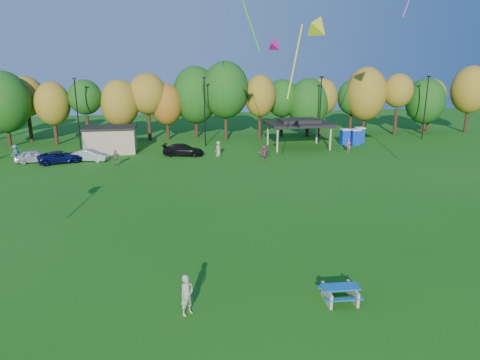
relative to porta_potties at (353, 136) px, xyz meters
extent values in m
plane|color=#19600F|center=(-22.21, -37.96, -1.10)|extent=(160.00, 160.00, 0.00)
cylinder|color=black|center=(-45.96, 6.23, 0.68)|extent=(0.50, 0.50, 3.56)
ellipsoid|color=#144C0F|center=(-45.96, 6.23, 4.84)|extent=(6.62, 6.62, 8.00)
cylinder|color=black|center=(-44.34, 10.28, 0.80)|extent=(0.50, 0.50, 3.79)
ellipsoid|color=olive|center=(-44.34, 10.28, 5.22)|extent=(4.94, 4.94, 5.58)
cylinder|color=black|center=(-40.23, 7.05, 0.57)|extent=(0.50, 0.50, 3.34)
ellipsoid|color=olive|center=(-40.23, 7.05, 4.47)|extent=(4.61, 4.61, 5.88)
cylinder|color=black|center=(-35.93, 6.88, 0.81)|extent=(0.50, 0.50, 3.82)
ellipsoid|color=#144C0F|center=(-35.93, 6.88, 5.26)|extent=(4.43, 4.43, 4.73)
cylinder|color=black|center=(-31.51, 7.53, 0.53)|extent=(0.50, 0.50, 3.25)
ellipsoid|color=olive|center=(-31.51, 7.53, 4.32)|extent=(5.33, 5.33, 6.53)
cylinder|color=black|center=(-27.66, 8.10, 0.88)|extent=(0.50, 0.50, 3.96)
ellipsoid|color=olive|center=(-27.66, 8.10, 5.51)|extent=(5.31, 5.31, 5.82)
cylinder|color=black|center=(-25.06, 8.38, 0.43)|extent=(0.50, 0.50, 3.05)
ellipsoid|color=#995914|center=(-25.06, 8.38, 3.98)|extent=(4.54, 4.54, 5.87)
cylinder|color=black|center=(-20.79, 9.56, 0.79)|extent=(0.50, 0.50, 3.77)
ellipsoid|color=#144C0F|center=(-20.79, 9.56, 5.19)|extent=(6.69, 6.69, 8.35)
cylinder|color=black|center=(-16.75, 6.57, 1.04)|extent=(0.50, 0.50, 4.28)
ellipsoid|color=#144C0F|center=(-16.75, 6.57, 6.04)|extent=(6.64, 6.64, 8.01)
cylinder|color=black|center=(-11.80, 6.25, 0.78)|extent=(0.50, 0.50, 3.76)
ellipsoid|color=olive|center=(-11.80, 6.25, 5.17)|extent=(4.49, 4.49, 6.02)
cylinder|color=black|center=(-7.93, 8.29, 0.62)|extent=(0.50, 0.50, 3.43)
ellipsoid|color=#144C0F|center=(-7.93, 8.29, 4.62)|extent=(4.77, 4.77, 5.63)
cylinder|color=black|center=(-4.10, 7.43, 0.38)|extent=(0.50, 0.50, 2.95)
ellipsoid|color=#144C0F|center=(-4.10, 7.43, 3.83)|extent=(6.14, 6.14, 7.54)
cylinder|color=black|center=(-1.82, 7.90, 0.66)|extent=(0.50, 0.50, 3.52)
ellipsoid|color=olive|center=(-1.82, 7.90, 4.77)|extent=(4.78, 4.78, 5.53)
cylinder|color=black|center=(3.85, 9.55, 0.60)|extent=(0.50, 0.50, 3.39)
ellipsoid|color=#144C0F|center=(3.85, 9.55, 4.55)|extent=(4.54, 4.54, 5.46)
cylinder|color=black|center=(5.49, 8.27, 0.76)|extent=(0.50, 0.50, 3.72)
ellipsoid|color=olive|center=(5.49, 8.27, 5.10)|extent=(6.32, 6.32, 8.24)
cylinder|color=black|center=(9.78, 6.31, 0.93)|extent=(0.50, 0.50, 4.06)
ellipsoid|color=olive|center=(9.78, 6.31, 5.67)|extent=(4.50, 4.50, 5.13)
cylinder|color=black|center=(14.86, 6.84, 0.43)|extent=(0.50, 0.50, 3.05)
ellipsoid|color=#144C0F|center=(14.86, 6.84, 3.99)|extent=(5.97, 5.97, 7.05)
cylinder|color=black|center=(16.77, 8.39, 0.68)|extent=(0.50, 0.50, 3.55)
ellipsoid|color=olive|center=(16.77, 8.39, 4.83)|extent=(4.60, 4.60, 4.99)
cylinder|color=black|center=(22.30, 6.55, 0.94)|extent=(0.50, 0.50, 4.07)
ellipsoid|color=olive|center=(22.30, 6.55, 5.68)|extent=(5.83, 5.83, 7.42)
cylinder|color=black|center=(-36.21, 2.04, 3.40)|extent=(0.16, 0.16, 9.00)
cube|color=black|center=(-36.21, 2.04, 7.90)|extent=(0.50, 0.25, 0.18)
cylinder|color=black|center=(-20.21, 2.04, 3.40)|extent=(0.16, 0.16, 9.00)
cube|color=black|center=(-20.21, 2.04, 7.90)|extent=(0.50, 0.25, 0.18)
cylinder|color=black|center=(-4.21, 2.04, 3.40)|extent=(0.16, 0.16, 9.00)
cube|color=black|center=(-4.21, 2.04, 7.90)|extent=(0.50, 0.25, 0.18)
cylinder|color=black|center=(11.79, 2.04, 3.40)|extent=(0.16, 0.16, 9.00)
cube|color=black|center=(11.79, 2.04, 7.90)|extent=(0.50, 0.25, 0.18)
cube|color=tan|center=(-32.21, 0.04, 0.40)|extent=(6.00, 4.00, 3.00)
cube|color=black|center=(-32.21, 0.04, 2.03)|extent=(6.30, 4.30, 0.25)
cylinder|color=tan|center=(-11.71, -3.46, 0.40)|extent=(0.24, 0.24, 3.00)
cylinder|color=tan|center=(-4.71, -3.46, 0.40)|extent=(0.24, 0.24, 3.00)
cylinder|color=tan|center=(-11.71, 1.54, 0.40)|extent=(0.24, 0.24, 3.00)
cylinder|color=tan|center=(-4.71, 1.54, 0.40)|extent=(0.24, 0.24, 3.00)
cube|color=black|center=(-8.21, -0.96, 2.05)|extent=(8.20, 6.20, 0.35)
cube|color=black|center=(-8.21, -0.96, 2.45)|extent=(5.00, 3.50, 0.45)
cube|color=#0E34B8|center=(-1.30, -0.19, -0.10)|extent=(1.10, 1.10, 2.00)
cube|color=silver|center=(-1.30, -0.19, 0.99)|extent=(1.15, 1.15, 0.18)
cube|color=#0E34B8|center=(0.00, -0.63, -0.10)|extent=(1.10, 1.10, 2.00)
cube|color=silver|center=(0.00, -0.63, 0.99)|extent=(1.15, 1.15, 0.18)
cube|color=#0E34B8|center=(1.30, 0.82, -0.10)|extent=(1.10, 1.10, 2.00)
cube|color=silver|center=(1.30, 0.82, 0.99)|extent=(1.15, 1.15, 0.18)
cube|color=tan|center=(-18.52, -37.78, -0.75)|extent=(0.20, 1.42, 0.70)
cube|color=tan|center=(-17.26, -37.86, -0.75)|extent=(0.20, 1.42, 0.70)
cube|color=#1463B0|center=(-17.89, -37.82, -0.37)|extent=(1.79, 0.83, 0.06)
cube|color=#1463B0|center=(-17.92, -38.42, -0.67)|extent=(1.77, 0.35, 0.05)
cube|color=#1463B0|center=(-17.85, -37.22, -0.67)|extent=(1.77, 0.35, 0.05)
imported|color=tan|center=(-24.99, -37.64, -0.15)|extent=(0.83, 0.78, 1.90)
imported|color=silver|center=(-40.11, -4.20, -0.37)|extent=(4.51, 2.58, 1.45)
imported|color=#A4A4A9|center=(-34.09, -4.64, -0.44)|extent=(4.24, 2.42, 1.32)
imported|color=#0B1043|center=(-37.14, -5.01, -0.42)|extent=(5.33, 3.69, 1.35)
imported|color=black|center=(-23.45, -3.51, -0.39)|extent=(5.22, 3.11, 1.42)
imported|color=tan|center=(-19.31, -4.67, -0.17)|extent=(1.04, 1.07, 1.86)
imported|color=#BA5770|center=(-2.85, -4.93, -0.25)|extent=(0.64, 0.74, 1.70)
imported|color=#657547|center=(-30.90, -7.48, -0.24)|extent=(1.01, 0.43, 1.72)
imported|color=#A3446A|center=(-14.45, -7.98, -0.18)|extent=(1.78, 1.00, 1.83)
imported|color=teal|center=(-42.44, -3.04, -0.17)|extent=(1.19, 1.38, 1.85)
cylinder|color=#32CB1B|center=(-20.09, -24.51, 13.77)|extent=(2.45, 0.62, 6.61)
cone|color=#DF0C7C|center=(-19.08, -29.29, 10.87)|extent=(1.28, 1.35, 1.06)
cone|color=#E5F019|center=(-16.00, -27.97, 12.07)|extent=(2.30, 2.30, 1.86)
cylinder|color=#E5F019|center=(-17.07, -26.92, 9.82)|extent=(1.35, 1.34, 4.73)
camera|label=1|loc=(-25.67, -54.62, 9.72)|focal=32.00mm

